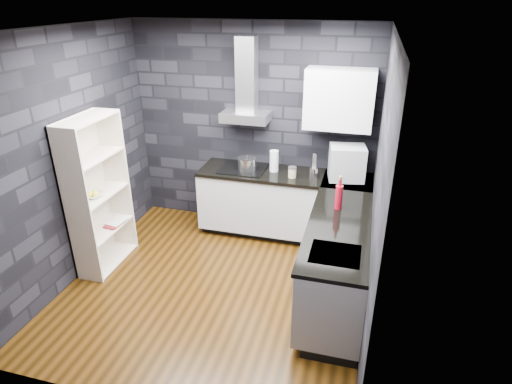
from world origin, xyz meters
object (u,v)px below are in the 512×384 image
at_px(storage_jar, 292,173).
at_px(utensil_crock, 313,173).
at_px(pot, 247,164).
at_px(bookshelf, 98,195).
at_px(appliance_garage, 347,163).
at_px(red_bottle, 339,197).
at_px(glass_vase, 274,161).
at_px(fruit_bowl, 93,195).

distance_m(storage_jar, utensil_crock, 0.26).
height_order(pot, storage_jar, pot).
relative_size(pot, utensil_crock, 1.82).
xyz_separation_m(storage_jar, bookshelf, (-2.04, -1.07, -0.06)).
xyz_separation_m(utensil_crock, appliance_garage, (0.39, 0.04, 0.16)).
bearing_deg(utensil_crock, appliance_garage, 5.83).
bearing_deg(red_bottle, glass_vase, 136.25).
xyz_separation_m(glass_vase, fruit_bowl, (-1.77, -1.30, -0.10)).
bearing_deg(pot, storage_jar, -7.83).
xyz_separation_m(bookshelf, fruit_bowl, (0.00, -0.08, 0.04)).
distance_m(pot, storage_jar, 0.61).
relative_size(storage_jar, red_bottle, 0.46).
height_order(glass_vase, bookshelf, bookshelf).
bearing_deg(fruit_bowl, bookshelf, 90.00).
height_order(pot, red_bottle, red_bottle).
xyz_separation_m(red_bottle, bookshelf, (-2.66, -0.36, -0.13)).
xyz_separation_m(pot, utensil_crock, (0.87, -0.04, -0.02)).
height_order(utensil_crock, red_bottle, red_bottle).
bearing_deg(utensil_crock, glass_vase, 169.10).
bearing_deg(appliance_garage, storage_jar, 177.05).
bearing_deg(fruit_bowl, pot, 40.95).
bearing_deg(bookshelf, glass_vase, 15.52).
distance_m(pot, fruit_bowl, 1.89).
bearing_deg(glass_vase, utensil_crock, -10.90).
distance_m(pot, glass_vase, 0.35).
bearing_deg(fruit_bowl, storage_jar, 29.59).
height_order(glass_vase, fruit_bowl, glass_vase).
height_order(pot, utensil_crock, pot).
bearing_deg(red_bottle, fruit_bowl, -170.51).
bearing_deg(appliance_garage, glass_vase, 166.02).
bearing_deg(glass_vase, appliance_garage, -3.82).
xyz_separation_m(pot, storage_jar, (0.61, -0.08, -0.02)).
height_order(appliance_garage, bookshelf, bookshelf).
bearing_deg(storage_jar, bookshelf, -152.17).
bearing_deg(fruit_bowl, red_bottle, 9.49).
distance_m(utensil_crock, red_bottle, 0.84).
height_order(storage_jar, bookshelf, bookshelf).
height_order(utensil_crock, appliance_garage, appliance_garage).
bearing_deg(utensil_crock, bookshelf, -154.04).
distance_m(utensil_crock, fruit_bowl, 2.59).
distance_m(storage_jar, fruit_bowl, 2.34).
height_order(appliance_garage, fruit_bowl, appliance_garage).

